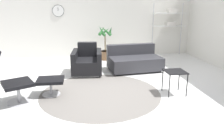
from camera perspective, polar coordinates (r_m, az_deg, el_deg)
ground_plane at (r=4.88m, az=-0.88°, el=-6.58°), size 12.00×12.00×0.00m
wall_back at (r=7.73m, az=-4.04°, el=11.85°), size 12.00×0.09×2.80m
round_rug at (r=4.58m, az=-3.03°, el=-8.03°), size 2.47×2.47×0.01m
ottoman at (r=4.56m, az=-15.75°, el=-5.21°), size 0.53×0.45×0.34m
armchair_red at (r=5.83m, az=-6.49°, el=-0.16°), size 0.83×0.94×0.78m
couch_low at (r=6.12m, az=5.79°, el=0.23°), size 1.49×1.02×0.69m
side_table at (r=4.59m, az=16.14°, el=-2.97°), size 0.41×0.41×0.48m
potted_plant at (r=7.23m, az=-1.78°, el=3.97°), size 0.49×0.49×1.15m
shelf_unit at (r=8.03m, az=14.89°, el=10.71°), size 1.13×0.28×1.85m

